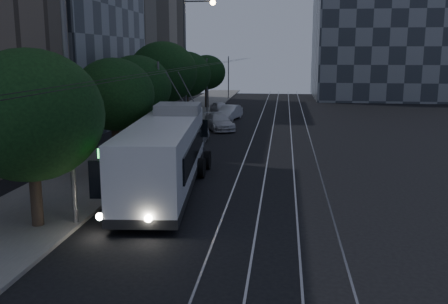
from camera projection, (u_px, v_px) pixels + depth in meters
name	position (u px, v px, depth m)	size (l,w,h in m)	color
ground	(222.00, 203.00, 22.20)	(120.00, 120.00, 0.00)	black
sidewalk	(164.00, 130.00, 42.53)	(5.00, 90.00, 0.15)	slate
tram_rails	(282.00, 133.00, 41.37)	(4.52, 90.00, 0.02)	gray
overhead_wires	(192.00, 90.00, 41.57)	(2.23, 90.00, 6.00)	black
building_distant_right	(394.00, 14.00, 71.27)	(22.00, 18.00, 24.00)	#333941
trolleybus	(166.00, 154.00, 23.90)	(3.86, 13.13, 5.63)	silver
pickup_silver	(181.00, 139.00, 34.05)	(2.55, 5.53, 1.54)	#B2B5BA
car_white_a	(187.00, 135.00, 36.19)	(1.67, 4.16, 1.42)	#B0B0B4
car_white_b	(219.00, 122.00, 42.90)	(1.91, 4.71, 1.37)	silver
car_white_c	(230.00, 112.00, 49.42)	(1.50, 4.30, 1.42)	white
car_white_d	(220.00, 108.00, 53.99)	(1.54, 3.83, 1.30)	silver
tree_0	(30.00, 116.00, 18.08)	(5.37, 5.37, 6.74)	black
tree_1	(114.00, 95.00, 26.97)	(4.36, 4.36, 6.30)	black
tree_2	(136.00, 87.00, 32.62)	(4.60, 4.60, 6.41)	black
tree_3	(163.00, 73.00, 39.80)	(5.46, 5.46, 7.44)	black
tree_4	(186.00, 75.00, 49.04)	(4.97, 4.97, 6.67)	black
tree_5	(207.00, 72.00, 58.65)	(4.48, 4.48, 6.28)	black
streetlamp_near	(77.00, 54.00, 17.88)	(2.61, 0.44, 10.92)	slate
streetlamp_far	(190.00, 52.00, 40.46)	(2.63, 0.44, 10.99)	slate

